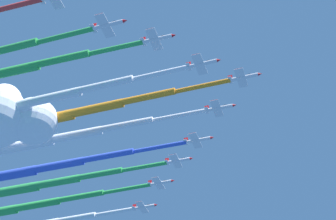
{
  "coord_description": "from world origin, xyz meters",
  "views": [
    {
      "loc": [
        48.77,
        122.96,
        68.71
      ],
      "look_at": [
        0.0,
        0.0,
        182.76
      ],
      "focal_mm": 60.4,
      "sensor_mm": 36.0,
      "label": 1
    }
  ],
  "objects_px": {
    "jet_lead": "(91,110)",
    "jet_port_mid": "(53,166)",
    "jet_port_inner": "(70,136)",
    "jet_starboard_mid": "(8,72)",
    "jet_starboard_inner": "(49,98)",
    "jet_port_outer": "(53,183)",
    "jet_trail_port": "(32,206)"
  },
  "relations": [
    {
      "from": "jet_lead",
      "to": "jet_port_inner",
      "type": "distance_m",
      "value": 15.52
    },
    {
      "from": "jet_port_mid",
      "to": "jet_port_inner",
      "type": "bearing_deg",
      "value": 96.86
    },
    {
      "from": "jet_starboard_mid",
      "to": "jet_port_mid",
      "type": "bearing_deg",
      "value": -119.95
    },
    {
      "from": "jet_lead",
      "to": "jet_starboard_inner",
      "type": "height_order",
      "value": "jet_lead"
    },
    {
      "from": "jet_port_inner",
      "to": "jet_port_outer",
      "type": "distance_m",
      "value": 28.1
    },
    {
      "from": "jet_lead",
      "to": "jet_trail_port",
      "type": "height_order",
      "value": "jet_lead"
    },
    {
      "from": "jet_port_outer",
      "to": "jet_trail_port",
      "type": "distance_m",
      "value": 18.8
    },
    {
      "from": "jet_port_inner",
      "to": "jet_port_outer",
      "type": "xyz_separation_m",
      "value": [
        -0.92,
        -28.06,
        -1.0
      ]
    },
    {
      "from": "jet_port_inner",
      "to": "jet_starboard_mid",
      "type": "height_order",
      "value": "jet_starboard_mid"
    },
    {
      "from": "jet_port_outer",
      "to": "jet_trail_port",
      "type": "xyz_separation_m",
      "value": [
        4.18,
        -18.33,
        -0.3
      ]
    },
    {
      "from": "jet_port_inner",
      "to": "jet_port_outer",
      "type": "relative_size",
      "value": 1.07
    },
    {
      "from": "jet_port_inner",
      "to": "jet_starboard_inner",
      "type": "distance_m",
      "value": 21.09
    },
    {
      "from": "jet_starboard_inner",
      "to": "jet_starboard_mid",
      "type": "xyz_separation_m",
      "value": [
        13.39,
        4.73,
        1.91
      ]
    },
    {
      "from": "jet_starboard_mid",
      "to": "jet_trail_port",
      "type": "xyz_separation_m",
      "value": [
        -20.96,
        -69.14,
        -1.41
      ]
    },
    {
      "from": "jet_port_inner",
      "to": "jet_port_mid",
      "type": "xyz_separation_m",
      "value": [
        1.92,
        -15.95,
        -2.33
      ]
    },
    {
      "from": "jet_starboard_mid",
      "to": "jet_port_outer",
      "type": "height_order",
      "value": "jet_starboard_mid"
    },
    {
      "from": "jet_port_mid",
      "to": "jet_trail_port",
      "type": "relative_size",
      "value": 1.01
    },
    {
      "from": "jet_starboard_inner",
      "to": "jet_port_outer",
      "type": "bearing_deg",
      "value": -104.3
    },
    {
      "from": "jet_trail_port",
      "to": "jet_lead",
      "type": "bearing_deg",
      "value": 95.77
    },
    {
      "from": "jet_starboard_inner",
      "to": "jet_port_mid",
      "type": "relative_size",
      "value": 0.91
    },
    {
      "from": "jet_port_inner",
      "to": "jet_trail_port",
      "type": "xyz_separation_m",
      "value": [
        3.26,
        -46.4,
        -1.3
      ]
    },
    {
      "from": "jet_lead",
      "to": "jet_port_mid",
      "type": "relative_size",
      "value": 0.93
    },
    {
      "from": "jet_lead",
      "to": "jet_port_mid",
      "type": "xyz_separation_m",
      "value": [
        4.88,
        -31.19,
        -2.66
      ]
    },
    {
      "from": "jet_port_inner",
      "to": "jet_starboard_mid",
      "type": "distance_m",
      "value": 33.22
    },
    {
      "from": "jet_starboard_inner",
      "to": "jet_port_outer",
      "type": "relative_size",
      "value": 1.0
    },
    {
      "from": "jet_starboard_mid",
      "to": "jet_trail_port",
      "type": "relative_size",
      "value": 0.89
    },
    {
      "from": "jet_lead",
      "to": "jet_port_mid",
      "type": "height_order",
      "value": "jet_lead"
    },
    {
      "from": "jet_port_inner",
      "to": "jet_starboard_inner",
      "type": "relative_size",
      "value": 1.07
    },
    {
      "from": "jet_port_inner",
      "to": "jet_port_mid",
      "type": "height_order",
      "value": "jet_port_inner"
    },
    {
      "from": "jet_port_inner",
      "to": "jet_port_mid",
      "type": "distance_m",
      "value": 16.24
    },
    {
      "from": "jet_lead",
      "to": "jet_starboard_inner",
      "type": "xyz_separation_m",
      "value": [
        13.79,
        2.78,
        -2.13
      ]
    },
    {
      "from": "jet_port_mid",
      "to": "jet_lead",
      "type": "bearing_deg",
      "value": 98.9
    }
  ]
}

